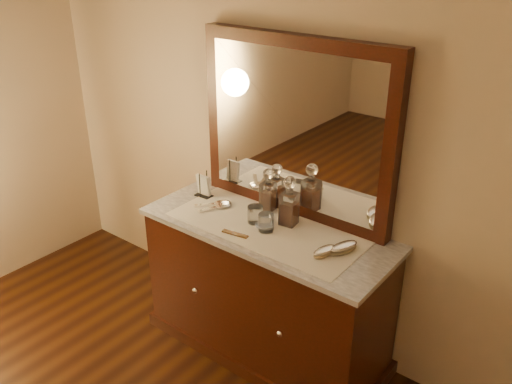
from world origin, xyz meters
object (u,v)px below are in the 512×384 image
brush_near (324,251)px  brush_far (344,248)px  pin_dish (262,224)px  dresser_cabinet (266,292)px  hand_mirror_inner (220,206)px  mirror_frame (295,129)px  comb (235,234)px  napkin_rack (204,187)px  hand_mirror_outer (219,204)px  decanter_left (268,194)px  decanter_right (289,206)px

brush_near → brush_far: size_ratio=0.84×
pin_dish → brush_near: (0.43, -0.05, 0.01)m
dresser_cabinet → hand_mirror_inner: bearing=178.5°
brush_far → dresser_cabinet: bearing=-176.7°
pin_dish → hand_mirror_inner: bearing=176.1°
mirror_frame → comb: 0.65m
dresser_cabinet → mirror_frame: bearing=90.0°
pin_dish → napkin_rack: bearing=171.3°
pin_dish → brush_near: brush_near is taller
hand_mirror_outer → hand_mirror_inner: size_ratio=0.93×
napkin_rack → dresser_cabinet: bearing=-7.0°
pin_dish → hand_mirror_outer: (-0.35, 0.04, 0.00)m
napkin_rack → decanter_left: decanter_left is taller
hand_mirror_inner → pin_dish: bearing=-3.9°
brush_far → pin_dish: bearing=-175.4°
pin_dish → decanter_left: 0.22m
dresser_cabinet → pin_dish: bearing=-152.9°
brush_near → hand_mirror_outer: bearing=173.6°
decanter_right → brush_near: bearing=-25.4°
dresser_cabinet → comb: bearing=-114.2°
hand_mirror_outer → hand_mirror_inner: (0.02, -0.02, -0.00)m
mirror_frame → pin_dish: bearing=-95.6°
brush_near → hand_mirror_inner: 0.76m
pin_dish → hand_mirror_inner: (-0.33, 0.02, 0.00)m
dresser_cabinet → brush_near: size_ratio=9.16×
brush_near → dresser_cabinet: bearing=171.7°
decanter_right → comb: bearing=-119.9°
dresser_cabinet → napkin_rack: napkin_rack is taller
dresser_cabinet → decanter_right: 0.57m
brush_near → decanter_right: bearing=154.6°
pin_dish → decanter_right: decanter_right is taller
dresser_cabinet → comb: size_ratio=9.18×
mirror_frame → decanter_left: bearing=-144.7°
decanter_left → hand_mirror_outer: size_ratio=1.30×
decanter_left → hand_mirror_inner: bearing=-147.0°
mirror_frame → napkin_rack: (-0.53, -0.18, -0.44)m
hand_mirror_inner → brush_far: bearing=1.2°
brush_near → hand_mirror_inner: brush_near is taller
napkin_rack → decanter_left: (0.42, 0.10, 0.04)m
dresser_cabinet → mirror_frame: mirror_frame is taller
napkin_rack → brush_near: size_ratio=1.06×
brush_near → hand_mirror_inner: (-0.75, 0.07, -0.01)m
brush_near → hand_mirror_outer: size_ratio=0.77×
hand_mirror_inner → decanter_left: bearing=33.0°
napkin_rack → brush_far: size_ratio=0.89×
pin_dish → hand_mirror_outer: bearing=173.4°
napkin_rack → hand_mirror_outer: size_ratio=0.81×
dresser_cabinet → hand_mirror_outer: hand_mirror_outer is taller
decanter_right → hand_mirror_outer: 0.47m
mirror_frame → pin_dish: mirror_frame is taller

